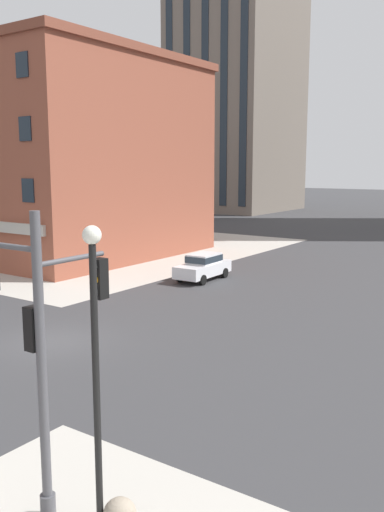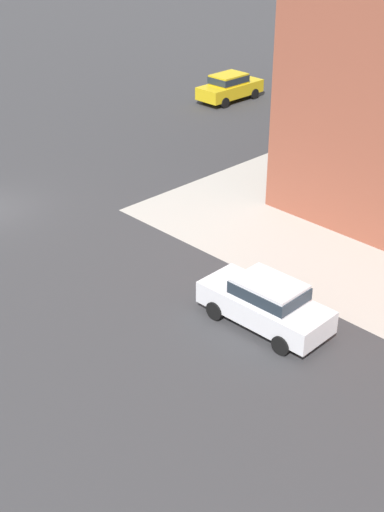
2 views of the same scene
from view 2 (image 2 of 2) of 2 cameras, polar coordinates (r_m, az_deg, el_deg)
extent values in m
cube|color=gold|center=(45.80, 3.05, 13.14)|extent=(4.41, 1.78, 0.76)
cube|color=gold|center=(45.51, 2.94, 13.93)|extent=(2.12, 1.50, 0.60)
cube|color=#232D38|center=(45.51, 2.94, 13.93)|extent=(2.21, 1.54, 0.40)
cylinder|color=black|center=(47.42, 3.43, 13.21)|extent=(0.64, 0.22, 0.64)
cylinder|color=black|center=(46.36, 4.99, 12.78)|extent=(0.64, 0.22, 0.64)
cylinder|color=black|center=(45.51, 1.05, 12.57)|extent=(0.64, 0.22, 0.64)
cylinder|color=black|center=(44.40, 2.62, 12.13)|extent=(0.64, 0.22, 0.64)
cube|color=silver|center=(23.01, 5.81, -4.04)|extent=(1.89, 4.45, 0.76)
cube|color=silver|center=(22.57, 6.19, -2.73)|extent=(1.56, 2.15, 0.60)
cube|color=#232D38|center=(22.57, 6.19, -2.73)|extent=(1.59, 2.24, 0.40)
cylinder|color=black|center=(23.41, 1.87, -4.37)|extent=(0.24, 0.65, 0.64)
cylinder|color=black|center=(24.48, 4.52, -2.81)|extent=(0.24, 0.65, 0.64)
cylinder|color=black|center=(22.00, 7.15, -7.06)|extent=(0.24, 0.65, 0.64)
cylinder|color=black|center=(23.14, 9.70, -5.26)|extent=(0.24, 0.65, 0.64)
cube|color=#1E2833|center=(34.62, 13.40, 15.77)|extent=(1.10, 0.08, 1.50)
cube|color=#1E2833|center=(31.25, 8.95, 14.81)|extent=(1.10, 0.08, 1.50)
camera|label=1|loc=(41.71, -50.37, 10.60)|focal=38.68mm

